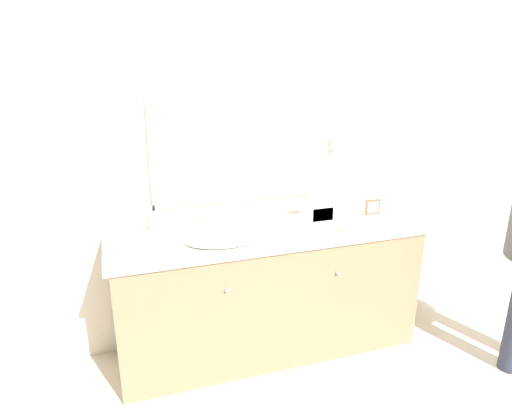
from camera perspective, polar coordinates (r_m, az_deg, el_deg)
ground_plane at (r=3.26m, az=3.36°, el=-20.20°), size 14.00×14.00×0.00m
wall_back at (r=3.21m, az=-0.20°, el=4.87°), size 8.00×0.18×2.55m
vanity_counter at (r=3.23m, az=1.63°, el=-10.83°), size 2.12×0.59×0.90m
sink_basin at (r=2.92m, az=-4.01°, el=-3.93°), size 0.52×0.40×0.18m
soap_bottle at (r=3.05m, az=-12.55°, el=-2.08°), size 0.06×0.06×0.20m
appliance_box at (r=3.24m, az=7.82°, el=-0.79°), size 0.21×0.15×0.14m
picture_frame at (r=3.45m, az=14.38°, el=-0.25°), size 0.12×0.01×0.12m
hand_towel_near_sink at (r=3.13m, az=11.79°, el=-2.72°), size 0.18×0.12×0.04m
hand_towel_far_corner at (r=2.93m, az=-15.83°, el=-4.42°), size 0.19×0.13×0.05m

